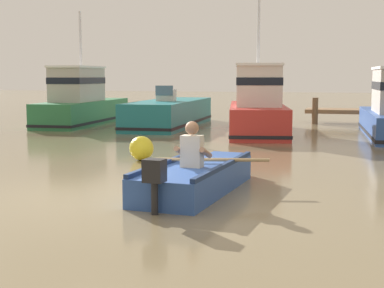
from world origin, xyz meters
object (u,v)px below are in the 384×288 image
object	(u,v)px
rowboat_with_person	(197,176)
mooring_buoy	(141,148)
moored_boat_teal	(170,114)
moored_boat_red	(257,108)
moored_boat_green	(81,103)

from	to	relation	value
rowboat_with_person	mooring_buoy	xyz separation A→B (m)	(-2.13, 3.00, 0.03)
moored_boat_teal	moored_boat_red	distance (m)	4.15
mooring_buoy	moored_boat_red	bearing A→B (deg)	77.11
rowboat_with_person	moored_boat_green	size ratio (longest dim) A/B	0.59
moored_boat_green	moored_boat_teal	world-z (taller)	moored_boat_green
moored_boat_green	moored_boat_red	bearing A→B (deg)	-12.78
moored_boat_red	mooring_buoy	xyz separation A→B (m)	(-1.55, -6.78, -0.58)
rowboat_with_person	moored_boat_green	distance (m)	13.92
moored_boat_green	mooring_buoy	distance (m)	10.24
moored_boat_teal	mooring_buoy	size ratio (longest dim) A/B	12.11
moored_boat_green	moored_boat_teal	bearing A→B (deg)	3.09
moored_boat_red	mooring_buoy	world-z (taller)	moored_boat_red
moored_boat_green	moored_boat_red	world-z (taller)	moored_boat_red
moored_boat_red	mooring_buoy	bearing A→B (deg)	-102.89
rowboat_with_person	moored_boat_teal	size ratio (longest dim) A/B	0.55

